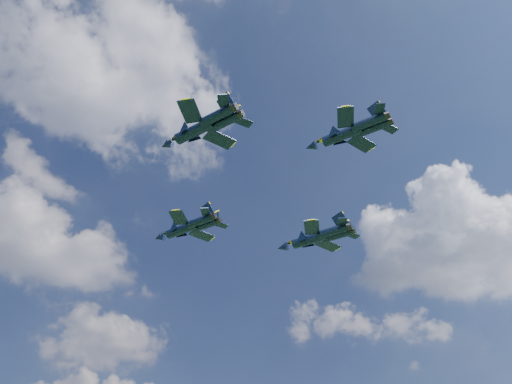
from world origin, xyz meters
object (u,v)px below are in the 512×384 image
object	(u,v)px
jet_lead	(180,230)
jet_left	(192,132)
jet_right	(308,240)
jet_slot	(339,136)

from	to	relation	value
jet_lead	jet_left	world-z (taller)	jet_left
jet_right	jet_slot	bearing A→B (deg)	-143.48
jet_right	jet_slot	distance (m)	25.64
jet_left	jet_slot	bearing A→B (deg)	-50.30
jet_lead	jet_right	world-z (taller)	jet_lead
jet_left	jet_lead	bearing A→B (deg)	44.15
jet_lead	jet_right	xyz separation A→B (m)	(22.31, -7.80, -0.64)
jet_right	jet_lead	bearing A→B (deg)	126.12
jet_left	jet_slot	xyz separation A→B (m)	(20.49, -7.04, 1.46)
jet_lead	jet_left	size ratio (longest dim) A/B	1.01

